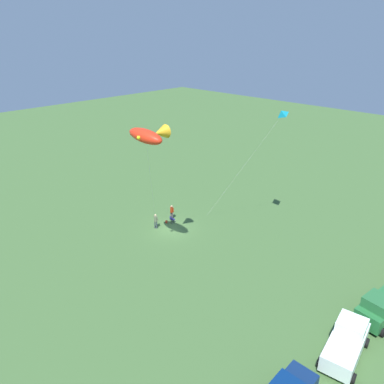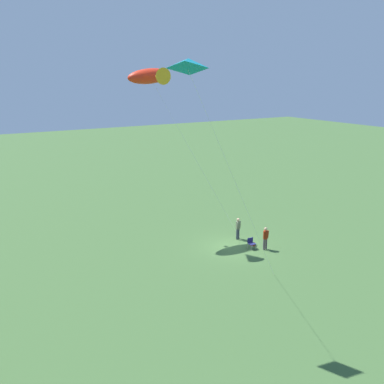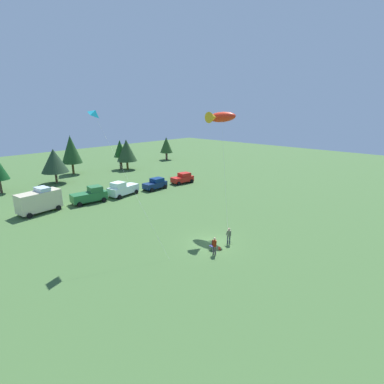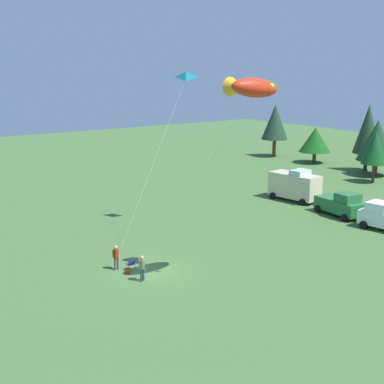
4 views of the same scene
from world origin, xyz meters
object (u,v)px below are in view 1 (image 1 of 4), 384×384
backpack_on_grass (166,222)px  kite_delta_teal (281,113)px  truck_white_pickup (346,342)px  kite_large_fish (149,135)px  folding_chair (172,219)px  person_kite_flyer (156,220)px  person_spectator (172,211)px  truck_green_flatbed (382,307)px

backpack_on_grass → kite_delta_teal: (-6.72, 9.66, 12.94)m
truck_white_pickup → kite_large_fish: (1.80, -17.79, 11.41)m
kite_large_fish → kite_delta_teal: bearing=161.0°
kite_delta_teal → folding_chair: bearing=-55.5°
person_kite_flyer → kite_delta_teal: size_ratio=0.13×
kite_delta_teal → truck_white_pickup: bearing=50.3°
person_spectator → kite_large_fish: 14.66m
truck_green_flatbed → truck_white_pickup: same height
person_kite_flyer → backpack_on_grass: (-1.72, -0.14, -0.91)m
person_spectator → kite_large_fish: bearing=-148.1°
person_kite_flyer → folding_chair: size_ratio=2.12×
truck_white_pickup → kite_large_fish: size_ratio=0.40×
folding_chair → backpack_on_grass: size_ratio=2.56×
kite_large_fish → backpack_on_grass: bearing=-139.8°
backpack_on_grass → person_kite_flyer: bearing=4.8°
person_spectator → truck_green_flatbed: (0.15, 23.71, 0.08)m
folding_chair → kite_large_fish: bearing=-143.0°
person_spectator → truck_white_pickup: 23.90m
backpack_on_grass → kite_large_fish: kite_large_fish is taller
person_kite_flyer → folding_chair: person_kite_flyer is taller
person_kite_flyer → kite_large_fish: 13.32m
person_spectator → kite_delta_teal: 16.58m
truck_green_flatbed → kite_delta_teal: (-5.76, -13.79, 11.96)m
kite_large_fish → kite_delta_teal: (-12.88, 4.45, 0.55)m
person_spectator → truck_green_flatbed: 23.71m
person_kite_flyer → backpack_on_grass: size_ratio=5.44×
person_kite_flyer → truck_green_flatbed: truck_green_flatbed is taller
person_kite_flyer → truck_white_pickup: (2.65, 22.86, 0.08)m
folding_chair → backpack_on_grass: folding_chair is taller
truck_white_pickup → truck_green_flatbed: bearing=-13.3°
folding_chair → person_spectator: bearing=49.5°
truck_green_flatbed → kite_large_fish: (7.13, -18.23, 11.41)m
folding_chair → truck_white_pickup: truck_white_pickup is taller
person_kite_flyer → truck_white_pickup: 23.01m
person_spectator → kite_large_fish: kite_large_fish is taller
person_spectator → truck_white_pickup: (5.48, 23.26, 0.08)m
folding_chair → truck_green_flatbed: size_ratio=0.16×
folding_chair → kite_large_fish: (6.59, 4.71, 12.02)m
person_kite_flyer → person_spectator: 2.86m
kite_delta_teal → person_spectator: bearing=-60.5°
person_spectator → truck_green_flatbed: truck_green_flatbed is taller
person_kite_flyer → truck_white_pickup: truck_white_pickup is taller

